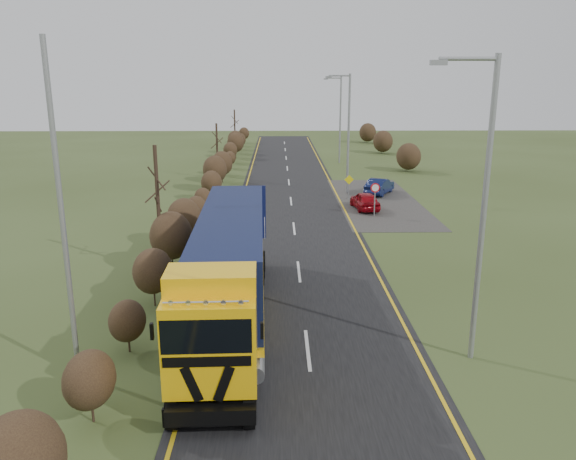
% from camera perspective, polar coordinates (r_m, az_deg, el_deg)
% --- Properties ---
extents(ground, '(160.00, 160.00, 0.00)m').
position_cam_1_polar(ground, '(23.11, 1.48, -7.57)').
color(ground, '#36441D').
rests_on(ground, ground).
extents(road, '(8.00, 120.00, 0.02)m').
position_cam_1_polar(road, '(32.56, 0.72, -0.77)').
color(road, black).
rests_on(road, ground).
extents(layby, '(6.00, 18.00, 0.02)m').
position_cam_1_polar(layby, '(42.91, 9.02, 2.94)').
color(layby, '#32302D').
rests_on(layby, ground).
extents(lane_markings, '(7.52, 116.00, 0.01)m').
position_cam_1_polar(lane_markings, '(32.26, 0.73, -0.88)').
color(lane_markings, gold).
rests_on(lane_markings, road).
extents(hedgerow, '(2.24, 102.04, 6.05)m').
position_cam_1_polar(hedgerow, '(30.51, -10.48, 1.02)').
color(hedgerow, black).
rests_on(hedgerow, ground).
extents(lorry, '(2.83, 14.54, 4.04)m').
position_cam_1_polar(lorry, '(20.75, -5.95, -3.57)').
color(lorry, black).
rests_on(lorry, ground).
extents(car_red_hatchback, '(1.89, 3.82, 1.25)m').
position_cam_1_polar(car_red_hatchback, '(39.87, 7.81, 2.96)').
color(car_red_hatchback, maroon).
rests_on(car_red_hatchback, ground).
extents(car_blue_sedan, '(3.00, 4.08, 1.28)m').
position_cam_1_polar(car_blue_sedan, '(45.43, 9.28, 4.41)').
color(car_blue_sedan, '#0B143C').
rests_on(car_blue_sedan, ground).
extents(streetlight_near, '(2.04, 0.19, 9.62)m').
position_cam_1_polar(streetlight_near, '(18.18, 18.99, 2.90)').
color(streetlight_near, gray).
rests_on(streetlight_near, ground).
extents(streetlight_mid, '(1.98, 0.19, 9.32)m').
position_cam_1_polar(streetlight_mid, '(44.96, 6.02, 10.20)').
color(streetlight_mid, gray).
rests_on(streetlight_mid, ground).
extents(streetlight_far, '(1.95, 0.18, 9.18)m').
position_cam_1_polar(streetlight_far, '(61.95, 5.23, 11.46)').
color(streetlight_far, gray).
rests_on(streetlight_far, ground).
extents(left_pole, '(0.16, 0.16, 10.05)m').
position_cam_1_polar(left_pole, '(17.39, -21.97, 1.11)').
color(left_pole, gray).
rests_on(left_pole, ground).
extents(speed_sign, '(0.62, 0.10, 2.26)m').
position_cam_1_polar(speed_sign, '(37.71, 8.83, 3.70)').
color(speed_sign, gray).
rests_on(speed_sign, ground).
extents(warning_board, '(0.72, 0.11, 1.88)m').
position_cam_1_polar(warning_board, '(43.06, 6.20, 4.61)').
color(warning_board, gray).
rests_on(warning_board, ground).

